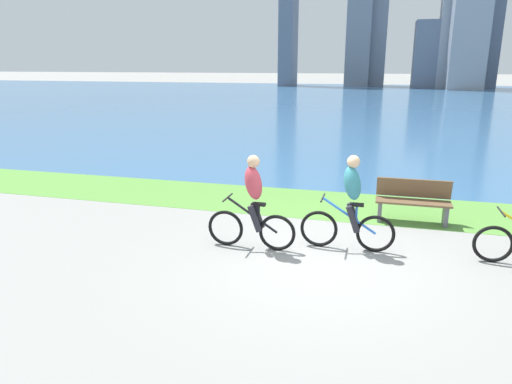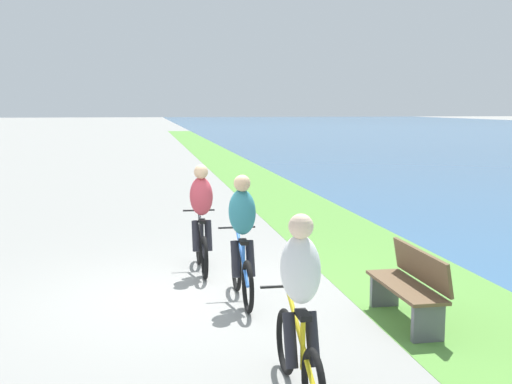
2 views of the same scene
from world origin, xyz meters
name	(u,v)px [view 1 (image 1 of 2)]	position (x,y,z in m)	size (l,w,h in m)	color
ground_plane	(322,259)	(0.00, 0.00, 0.00)	(300.00, 300.00, 0.00)	gray
grass_strip_bayside	(340,205)	(0.00, 3.20, 0.00)	(120.00, 2.35, 0.01)	#59933D
bay_water_surface	(374,100)	(0.00, 36.93, 0.00)	(300.00, 65.10, 0.00)	#386693
cyclist_lead	(253,203)	(-1.28, 0.19, 0.84)	(1.62, 0.52, 1.70)	black
cyclist_trailing	(350,204)	(0.38, 0.57, 0.84)	(1.67, 0.52, 1.71)	black
bench_near_path	(413,201)	(1.55, 2.44, 0.45)	(1.50, 0.47, 0.90)	brown
city_skyline_far_shore	(399,6)	(1.98, 62.15, 10.70)	(29.08, 12.48, 25.65)	slate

